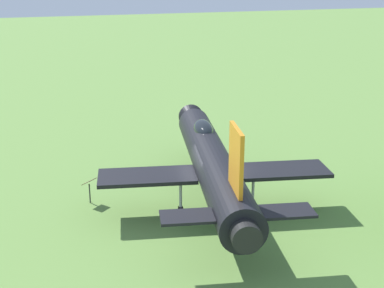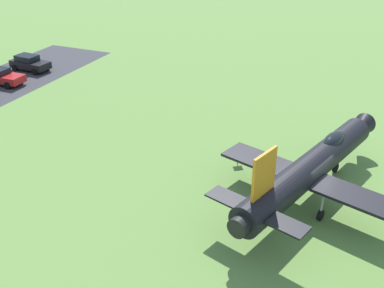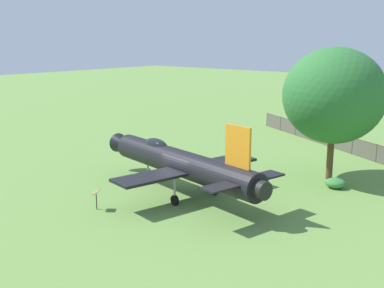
{
  "view_description": "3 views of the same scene",
  "coord_description": "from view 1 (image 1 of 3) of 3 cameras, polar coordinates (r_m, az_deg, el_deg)",
  "views": [
    {
      "loc": [
        20.17,
        -7.63,
        10.0
      ],
      "look_at": [
        -1.12,
        -0.56,
        2.56
      ],
      "focal_mm": 49.94,
      "sensor_mm": 36.0,
      "label": 1
    },
    {
      "loc": [
        21.79,
        4.83,
        14.76
      ],
      "look_at": [
        -0.18,
        -7.44,
        1.5
      ],
      "focal_mm": 42.71,
      "sensor_mm": 36.0,
      "label": 2
    },
    {
      "loc": [
        18.65,
        -21.17,
        9.43
      ],
      "look_at": [
        -0.37,
        1.37,
        2.9
      ],
      "focal_mm": 44.92,
      "sensor_mm": 36.0,
      "label": 3
    }
  ],
  "objects": [
    {
      "name": "ground_plane",
      "position": [
        23.76,
        2.14,
        -6.54
      ],
      "size": [
        200.0,
        200.0,
        0.0
      ],
      "primitive_type": "plane",
      "color": "#668E42"
    },
    {
      "name": "display_jet",
      "position": [
        23.34,
        2.05,
        -1.71
      ],
      "size": [
        14.58,
        9.92,
        4.99
      ],
      "rotation": [
        0.0,
        0.0,
        2.94
      ],
      "color": "black",
      "rests_on": "ground_plane"
    },
    {
      "name": "info_plaque",
      "position": [
        24.07,
        -10.92,
        -4.32
      ],
      "size": [
        0.69,
        0.71,
        1.14
      ],
      "color": "#333333",
      "rests_on": "ground_plane"
    }
  ]
}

